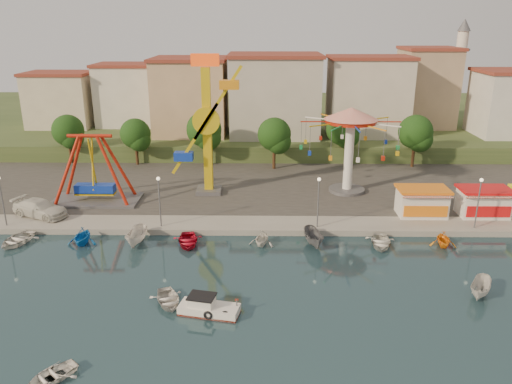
{
  "coord_description": "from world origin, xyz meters",
  "views": [
    {
      "loc": [
        2.41,
        -34.16,
        20.48
      ],
      "look_at": [
        1.73,
        14.0,
        4.0
      ],
      "focal_mm": 35.0,
      "sensor_mm": 36.0,
      "label": 1
    }
  ],
  "objects_px": {
    "pirate_ship_ride": "(93,170)",
    "van": "(40,208)",
    "kamikaze_tower": "(209,129)",
    "skiff": "(481,289)",
    "cabin_motorboat": "(208,308)",
    "rowboat_a": "(168,300)",
    "wave_swinger": "(350,131)"
  },
  "relations": [
    {
      "from": "rowboat_a",
      "to": "wave_swinger",
      "type": "bearing_deg",
      "value": 34.19
    },
    {
      "from": "pirate_ship_ride",
      "to": "rowboat_a",
      "type": "xyz_separation_m",
      "value": [
        12.19,
        -21.16,
        -4.03
      ]
    },
    {
      "from": "pirate_ship_ride",
      "to": "van",
      "type": "distance_m",
      "value": 7.13
    },
    {
      "from": "wave_swinger",
      "to": "rowboat_a",
      "type": "distance_m",
      "value": 31.74
    },
    {
      "from": "van",
      "to": "kamikaze_tower",
      "type": "bearing_deg",
      "value": -43.41
    },
    {
      "from": "kamikaze_tower",
      "to": "skiff",
      "type": "height_order",
      "value": "kamikaze_tower"
    },
    {
      "from": "pirate_ship_ride",
      "to": "rowboat_a",
      "type": "relative_size",
      "value": 2.83
    },
    {
      "from": "pirate_ship_ride",
      "to": "van",
      "type": "bearing_deg",
      "value": -134.13
    },
    {
      "from": "rowboat_a",
      "to": "skiff",
      "type": "distance_m",
      "value": 24.38
    },
    {
      "from": "rowboat_a",
      "to": "van",
      "type": "height_order",
      "value": "van"
    },
    {
      "from": "pirate_ship_ride",
      "to": "skiff",
      "type": "height_order",
      "value": "pirate_ship_ride"
    },
    {
      "from": "wave_swinger",
      "to": "rowboat_a",
      "type": "bearing_deg",
      "value": -124.89
    },
    {
      "from": "rowboat_a",
      "to": "kamikaze_tower",
      "type": "bearing_deg",
      "value": 66.92
    },
    {
      "from": "pirate_ship_ride",
      "to": "skiff",
      "type": "relative_size",
      "value": 2.78
    },
    {
      "from": "kamikaze_tower",
      "to": "van",
      "type": "xyz_separation_m",
      "value": [
        -17.64,
        -7.93,
        -7.01
      ]
    },
    {
      "from": "van",
      "to": "rowboat_a",
      "type": "bearing_deg",
      "value": -112.19
    },
    {
      "from": "wave_swinger",
      "to": "skiff",
      "type": "xyz_separation_m",
      "value": [
        6.74,
        -23.81,
        -7.5
      ]
    },
    {
      "from": "cabin_motorboat",
      "to": "van",
      "type": "height_order",
      "value": "van"
    },
    {
      "from": "kamikaze_tower",
      "to": "skiff",
      "type": "distance_m",
      "value": 33.74
    },
    {
      "from": "van",
      "to": "skiff",
      "type": "bearing_deg",
      "value": -87.76
    },
    {
      "from": "cabin_motorboat",
      "to": "rowboat_a",
      "type": "xyz_separation_m",
      "value": [
        -3.18,
        1.28,
        -0.05
      ]
    },
    {
      "from": "cabin_motorboat",
      "to": "van",
      "type": "relative_size",
      "value": 0.75
    },
    {
      "from": "cabin_motorboat",
      "to": "rowboat_a",
      "type": "relative_size",
      "value": 1.33
    },
    {
      "from": "kamikaze_tower",
      "to": "rowboat_a",
      "type": "distance_m",
      "value": 25.75
    },
    {
      "from": "rowboat_a",
      "to": "pirate_ship_ride",
      "type": "bearing_deg",
      "value": 99.01
    },
    {
      "from": "rowboat_a",
      "to": "van",
      "type": "distance_m",
      "value": 23.51
    },
    {
      "from": "pirate_ship_ride",
      "to": "van",
      "type": "xyz_separation_m",
      "value": [
        -4.54,
        -4.68,
        -2.88
      ]
    },
    {
      "from": "cabin_motorboat",
      "to": "van",
      "type": "xyz_separation_m",
      "value": [
        -19.9,
        17.76,
        1.09
      ]
    },
    {
      "from": "wave_swinger",
      "to": "rowboat_a",
      "type": "xyz_separation_m",
      "value": [
        -17.59,
        -25.23,
        -7.83
      ]
    },
    {
      "from": "wave_swinger",
      "to": "skiff",
      "type": "distance_m",
      "value": 25.86
    },
    {
      "from": "rowboat_a",
      "to": "cabin_motorboat",
      "type": "bearing_deg",
      "value": -42.81
    },
    {
      "from": "kamikaze_tower",
      "to": "rowboat_a",
      "type": "height_order",
      "value": "kamikaze_tower"
    }
  ]
}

